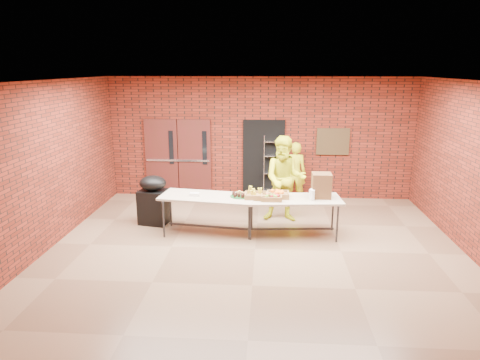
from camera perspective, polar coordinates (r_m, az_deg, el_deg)
name	(u,v)px	position (r m, az deg, el deg)	size (l,w,h in m)	color
room	(256,169)	(7.93, 2.14, 1.45)	(8.08, 7.08, 3.28)	brown
double_doors	(178,158)	(11.65, -8.22, 2.91)	(1.78, 0.12, 2.10)	#461414
dark_doorway	(264,159)	(11.42, 3.16, 2.78)	(1.10, 0.06, 2.10)	black
bronze_plaque	(333,142)	(11.44, 12.28, 5.04)	(0.85, 0.04, 0.70)	#412F1A
wire_rack	(275,168)	(11.33, 4.74, 1.60)	(0.62, 0.21, 1.69)	silver
table_left	(208,199)	(9.01, -4.30, -2.53)	(2.08, 1.09, 0.82)	tan
table_right	(293,201)	(8.93, 7.12, -2.85)	(2.03, 0.98, 0.81)	tan
basket_bananas	(256,195)	(8.82, 2.16, -2.07)	(0.46, 0.36, 0.14)	#94633C
basket_oranges	(278,194)	(8.92, 5.08, -1.93)	(0.45, 0.35, 0.14)	#94633C
basket_apples	(271,197)	(8.73, 4.20, -2.31)	(0.42, 0.33, 0.13)	#94633C
muffin_tray	(240,194)	(8.91, -0.03, -1.93)	(0.40, 0.40, 0.10)	#155021
napkin_box	(195,194)	(9.01, -6.08, -1.92)	(0.20, 0.13, 0.07)	white
coffee_dispenser	(321,185)	(8.98, 10.79, -0.72)	(0.39, 0.35, 0.51)	brown
cup_stack_front	(311,195)	(8.81, 9.43, -1.96)	(0.07, 0.07, 0.22)	white
cup_stack_mid	(313,195)	(8.77, 9.67, -2.04)	(0.07, 0.07, 0.22)	white
cup_stack_back	(312,194)	(8.88, 9.55, -1.85)	(0.07, 0.07, 0.22)	white
covered_grill	(154,200)	(9.78, -11.44, -2.59)	(0.69, 0.61, 1.11)	black
volunteer_woman	(295,172)	(11.15, 7.29, 1.03)	(0.58, 0.38, 1.59)	#CDD317
volunteer_man	(285,179)	(9.69, 5.99, 0.11)	(0.95, 0.74, 1.96)	#CDD317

